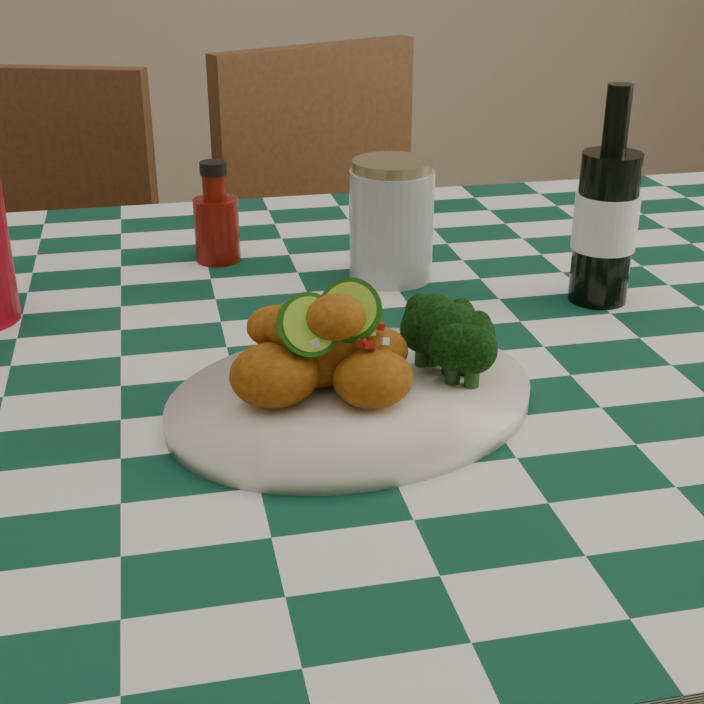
{
  "coord_description": "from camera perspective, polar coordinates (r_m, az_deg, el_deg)",
  "views": [
    {
      "loc": [
        -0.17,
        -0.89,
        1.19
      ],
      "look_at": [
        -0.01,
        -0.15,
        0.84
      ],
      "focal_mm": 50.0,
      "sensor_mm": 36.0,
      "label": 1
    }
  ],
  "objects": [
    {
      "name": "dining_table",
      "position": [
        1.2,
        -1.18,
        -16.53
      ],
      "size": [
        1.66,
        1.06,
        0.79
      ],
      "primitive_type": null,
      "color": "#0D3D2D",
      "rests_on": "ground"
    },
    {
      "name": "plate",
      "position": [
        0.85,
        0.0,
        -2.82
      ],
      "size": [
        0.38,
        0.33,
        0.02
      ],
      "primitive_type": null,
      "rotation": [
        0.0,
        0.0,
        0.27
      ],
      "color": "silver",
      "rests_on": "dining_table"
    },
    {
      "name": "fried_chicken_pile",
      "position": [
        0.82,
        -1.11,
        0.41
      ],
      "size": [
        0.14,
        0.1,
        0.09
      ],
      "primitive_type": null,
      "color": "#9E5B0F",
      "rests_on": "plate"
    },
    {
      "name": "broccoli_side",
      "position": [
        0.86,
        6.09,
        0.66
      ],
      "size": [
        0.09,
        0.09,
        0.07
      ],
      "primitive_type": null,
      "color": "black",
      "rests_on": "plate"
    },
    {
      "name": "ketchup_bottle",
      "position": [
        1.2,
        -7.93,
        8.07
      ],
      "size": [
        0.06,
        0.06,
        0.12
      ],
      "primitive_type": null,
      "rotation": [
        0.0,
        0.0,
        -0.11
      ],
      "color": "#640C05",
      "rests_on": "dining_table"
    },
    {
      "name": "mason_jar",
      "position": [
        1.13,
        2.3,
        7.68
      ],
      "size": [
        0.11,
        0.11,
        0.14
      ],
      "primitive_type": null,
      "rotation": [
        0.0,
        0.0,
        -0.29
      ],
      "color": "#B2BCBA",
      "rests_on": "dining_table"
    },
    {
      "name": "beer_bottle",
      "position": [
        1.08,
        14.68,
        8.73
      ],
      "size": [
        0.09,
        0.09,
        0.23
      ],
      "primitive_type": null,
      "rotation": [
        0.0,
        0.0,
        0.33
      ],
      "color": "black",
      "rests_on": "dining_table"
    },
    {
      "name": "wooden_chair_left",
      "position": [
        1.81,
        -18.93,
        -0.23
      ],
      "size": [
        0.54,
        0.55,
        0.93
      ],
      "primitive_type": null,
      "rotation": [
        0.0,
        0.0,
        -0.33
      ],
      "color": "#472814",
      "rests_on": "ground"
    },
    {
      "name": "wooden_chair_right",
      "position": [
        1.85,
        1.49,
        2.09
      ],
      "size": [
        0.58,
        0.59,
        0.95
      ],
      "primitive_type": null,
      "rotation": [
        0.0,
        0.0,
        0.42
      ],
      "color": "#472814",
      "rests_on": "ground"
    }
  ]
}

